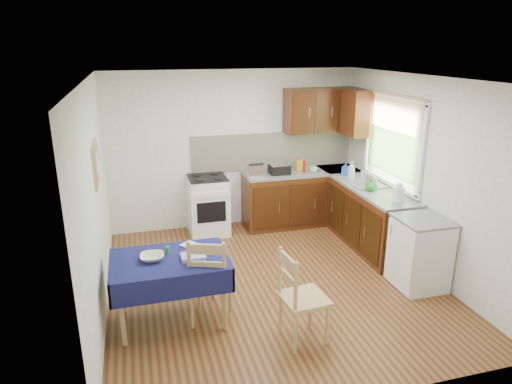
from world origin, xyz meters
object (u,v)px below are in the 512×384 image
object	(u,v)px
toaster	(256,170)
sandwich_press	(279,168)
dish_rack	(369,184)
chair_near	(300,295)
kettle	(399,193)
dining_table	(170,268)
chair_far	(210,278)

from	to	relation	value
toaster	sandwich_press	distance (m)	0.40
sandwich_press	dish_rack	bearing A→B (deg)	-45.47
chair_near	sandwich_press	distance (m)	3.06
toaster	kettle	size ratio (longest dim) A/B	1.07
dish_rack	kettle	bearing A→B (deg)	-106.65
dining_table	kettle	world-z (taller)	kettle
dining_table	chair_near	world-z (taller)	chair_near
chair_far	kettle	bearing A→B (deg)	-144.42
dining_table	toaster	distance (m)	2.70
chair_far	toaster	size ratio (longest dim) A/B	3.70
sandwich_press	toaster	bearing A→B (deg)	-174.97
dining_table	sandwich_press	size ratio (longest dim) A/B	3.96
chair_far	toaster	xyz separation A→B (m)	(1.15, 2.34, 0.47)
dining_table	chair_far	distance (m)	0.44
chair_near	kettle	size ratio (longest dim) A/B	3.86
dish_rack	kettle	xyz separation A→B (m)	(0.05, -0.70, 0.09)
sandwich_press	dish_rack	distance (m)	1.43
chair_far	dish_rack	xyz separation A→B (m)	(2.58, 1.42, 0.40)
chair_far	kettle	distance (m)	2.77
dining_table	dish_rack	distance (m)	3.25
chair_near	sandwich_press	bearing A→B (deg)	-20.40
kettle	sandwich_press	bearing A→B (deg)	122.86
dining_table	sandwich_press	xyz separation A→B (m)	(1.94, 2.24, 0.36)
dining_table	sandwich_press	world-z (taller)	sandwich_press
dining_table	kettle	bearing A→B (deg)	-7.12
chair_near	dish_rack	bearing A→B (deg)	-48.45
chair_far	sandwich_press	bearing A→B (deg)	-102.49
dining_table	kettle	distance (m)	3.10
dish_rack	dining_table	bearing A→B (deg)	-177.39
dining_table	toaster	size ratio (longest dim) A/B	4.48
toaster	kettle	world-z (taller)	kettle
chair_far	toaster	world-z (taller)	toaster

